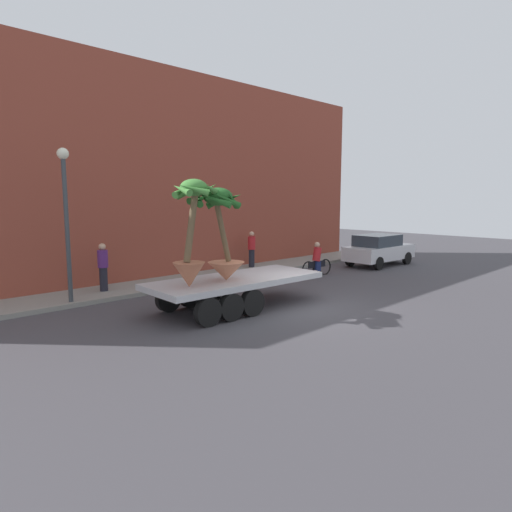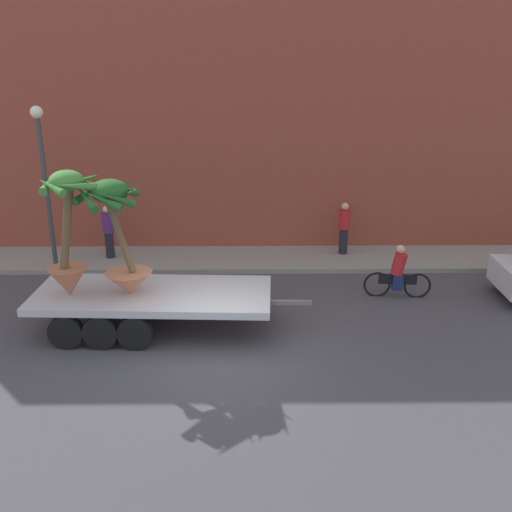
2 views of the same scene
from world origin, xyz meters
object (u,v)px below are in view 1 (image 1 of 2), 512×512
Objects in this scene: potted_palm_rear at (222,235)px; pedestrian_far_left at (103,266)px; flatbed_trailer at (229,286)px; cyclist at (317,261)px; potted_palm_middle at (191,235)px; pedestrian_near_gate at (252,249)px; street_lamp at (66,205)px; parked_car at (379,249)px.

potted_palm_rear is 5.22m from pedestrian_far_left.
cyclist reaches higher than flatbed_trailer.
potted_palm_rear is at bearing -164.43° from cyclist.
pedestrian_far_left is at bearing 94.08° from potted_palm_middle.
flatbed_trailer is 2.28m from potted_palm_middle.
pedestrian_far_left is (-0.35, 4.89, -1.39)m from potted_palm_middle.
flatbed_trailer is at bearing -138.70° from pedestrian_near_gate.
flatbed_trailer is 5.69m from street_lamp.
cyclist is 0.38× the size of street_lamp.
pedestrian_near_gate is (5.66, 4.97, 0.29)m from flatbed_trailer.
pedestrian_near_gate is (-5.73, 3.43, 0.22)m from parked_car.
parked_car is 15.13m from street_lamp.
pedestrian_near_gate is 0.35× the size of street_lamp.
pedestrian_near_gate is at bearing 7.03° from street_lamp.
pedestrian_far_left is at bearing 161.54° from cyclist.
potted_palm_middle reaches higher than pedestrian_far_left.
cyclist is 3.32m from pedestrian_near_gate.
parked_car is (11.77, 1.68, -1.53)m from potted_palm_rear.
flatbed_trailer is at bearing 7.66° from potted_palm_middle.
potted_palm_middle is at bearing -172.30° from parked_car.
potted_palm_middle reaches higher than parked_car.
cyclist is (7.06, 1.97, -1.68)m from potted_palm_rear.
street_lamp is (-10.05, 2.03, 2.56)m from cyclist.
flatbed_trailer is at bearing 19.81° from potted_palm_rear.
pedestrian_far_left is (-7.54, -0.29, 0.00)m from pedestrian_near_gate.
potted_palm_middle reaches higher than cyclist.
potted_palm_middle is at bearing -172.34° from flatbed_trailer.
flatbed_trailer is at bearing -68.09° from pedestrian_far_left.
pedestrian_far_left is 0.35× the size of street_lamp.
pedestrian_near_gate is at bearing 149.08° from parked_car.
pedestrian_near_gate is at bearing 40.21° from potted_palm_rear.
pedestrian_far_left is 2.78m from street_lamp.
potted_palm_rear is 1.51× the size of cyclist.
parked_car is at bearing -3.50° from cyclist.
parked_car is 13.63m from pedestrian_far_left.
pedestrian_far_left is (-13.26, 3.14, 0.22)m from parked_car.
cyclist is at bearing 15.31° from flatbed_trailer.
potted_palm_rear is 0.57× the size of street_lamp.
cyclist is 1.08× the size of pedestrian_far_left.
flatbed_trailer is at bearing -172.30° from parked_car.
pedestrian_near_gate is 7.54m from pedestrian_far_left.
street_lamp reaches higher than cyclist.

